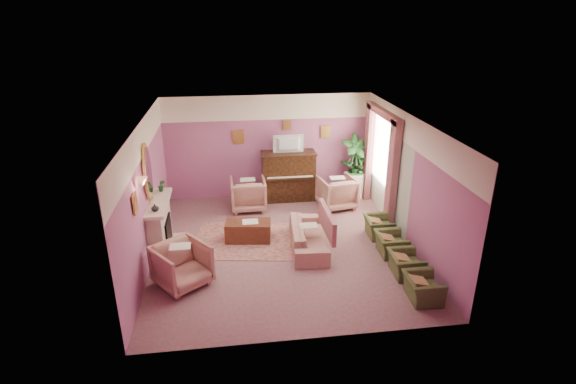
{
  "coord_description": "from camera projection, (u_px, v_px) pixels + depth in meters",
  "views": [
    {
      "loc": [
        -1.04,
        -8.61,
        4.82
      ],
      "look_at": [
        0.18,
        0.4,
        1.13
      ],
      "focal_mm": 28.0,
      "sensor_mm": 36.0,
      "label": 1
    }
  ],
  "objects": [
    {
      "name": "curtain_left",
      "position": [
        392.0,
        176.0,
        10.26
      ],
      "size": [
        0.16,
        0.34,
        2.6
      ],
      "primitive_type": "cube",
      "color": "#9F555E",
      "rests_on": "floor"
    },
    {
      "name": "floor",
      "position": [
        282.0,
        247.0,
        9.85
      ],
      "size": [
        5.5,
        6.0,
        0.01
      ],
      "primitive_type": "cube",
      "color": "#8A5C60",
      "rests_on": "ground"
    },
    {
      "name": "wall_back",
      "position": [
        268.0,
        147.0,
        12.08
      ],
      "size": [
        5.5,
        0.02,
        2.8
      ],
      "primitive_type": "cube",
      "color": "#8C5885",
      "rests_on": "floor"
    },
    {
      "name": "palm_plant",
      "position": [
        355.0,
        161.0,
        12.09
      ],
      "size": [
        0.76,
        0.76,
        1.44
      ],
      "primitive_type": "imported",
      "color": "#1E4C1F",
      "rests_on": "palm_pot"
    },
    {
      "name": "stripe_panel",
      "position": [
        386.0,
        175.0,
        10.98
      ],
      "size": [
        0.01,
        3.0,
        2.15
      ],
      "primitive_type": "cube",
      "color": "#B5BFAC",
      "rests_on": "wall_right"
    },
    {
      "name": "piano_keyshelf",
      "position": [
        290.0,
        179.0,
        11.78
      ],
      "size": [
        1.3,
        0.12,
        0.06
      ],
      "primitive_type": "cube",
      "color": "black",
      "rests_on": "piano"
    },
    {
      "name": "fireplace_inset",
      "position": [
        165.0,
        234.0,
        9.57
      ],
      "size": [
        0.18,
        0.72,
        0.68
      ],
      "primitive_type": "cube",
      "color": "black",
      "rests_on": "floor"
    },
    {
      "name": "fire_ember",
      "position": [
        168.0,
        241.0,
        9.64
      ],
      "size": [
        0.06,
        0.54,
        0.1
      ],
      "primitive_type": "cube",
      "color": "orange",
      "rests_on": "floor"
    },
    {
      "name": "side_plant_big",
      "position": [
        355.0,
        167.0,
        12.15
      ],
      "size": [
        0.3,
        0.3,
        0.34
      ],
      "primitive_type": "imported",
      "color": "#1E4C1F",
      "rests_on": "side_table"
    },
    {
      "name": "wall_right",
      "position": [
        409.0,
        181.0,
        9.66
      ],
      "size": [
        0.02,
        6.0,
        2.8
      ],
      "primitive_type": "cube",
      "color": "#8C5885",
      "rests_on": "floor"
    },
    {
      "name": "piano_keys",
      "position": [
        290.0,
        177.0,
        11.76
      ],
      "size": [
        1.2,
        0.08,
        0.02
      ],
      "primitive_type": "cube",
      "color": "beige",
      "rests_on": "piano"
    },
    {
      "name": "window_blind",
      "position": [
        384.0,
        148.0,
        10.97
      ],
      "size": [
        0.03,
        1.4,
        1.8
      ],
      "primitive_type": "cube",
      "color": "beige",
      "rests_on": "wall_right"
    },
    {
      "name": "sofa",
      "position": [
        309.0,
        232.0,
        9.7
      ],
      "size": [
        0.62,
        1.85,
        0.75
      ],
      "primitive_type": "imported",
      "color": "tan",
      "rests_on": "floor"
    },
    {
      "name": "side_table",
      "position": [
        354.0,
        185.0,
        12.35
      ],
      "size": [
        0.52,
        0.52,
        0.7
      ],
      "primitive_type": "cylinder",
      "color": "silver",
      "rests_on": "floor"
    },
    {
      "name": "pelmet",
      "position": [
        383.0,
        113.0,
        10.64
      ],
      "size": [
        0.16,
        2.2,
        0.16
      ],
      "primitive_type": "cube",
      "color": "#9F555E",
      "rests_on": "wall_right"
    },
    {
      "name": "curtain_right",
      "position": [
        368.0,
        153.0,
        11.95
      ],
      "size": [
        0.16,
        0.34,
        2.6
      ],
      "primitive_type": "cube",
      "color": "#9F555E",
      "rests_on": "floor"
    },
    {
      "name": "wall_front",
      "position": [
        307.0,
        262.0,
        6.57
      ],
      "size": [
        5.5,
        0.02,
        2.8
      ],
      "primitive_type": "cube",
      "color": "#8C5885",
      "rests_on": "floor"
    },
    {
      "name": "piano",
      "position": [
        288.0,
        177.0,
        12.13
      ],
      "size": [
        1.4,
        0.6,
        1.3
      ],
      "primitive_type": "cube",
      "color": "black",
      "rests_on": "floor"
    },
    {
      "name": "sconce_shade",
      "position": [
        142.0,
        182.0,
        8.0
      ],
      "size": [
        0.2,
        0.2,
        0.16
      ],
      "primitive_type": "cone",
      "color": "tan",
      "rests_on": "wall_left"
    },
    {
      "name": "table_paper",
      "position": [
        250.0,
        222.0,
        9.98
      ],
      "size": [
        0.35,
        0.28,
        0.01
      ],
      "primitive_type": "cube",
      "color": "white",
      "rests_on": "coffee_table"
    },
    {
      "name": "floral_armchair_front",
      "position": [
        182.0,
        263.0,
        8.33
      ],
      "size": [
        0.88,
        0.88,
        0.92
      ],
      "primitive_type": "imported",
      "color": "tan",
      "rests_on": "floor"
    },
    {
      "name": "mirror_glass",
      "position": [
        149.0,
        172.0,
        9.02
      ],
      "size": [
        0.01,
        0.6,
        1.06
      ],
      "primitive_type": "ellipsoid",
      "color": "white",
      "rests_on": "wall_left"
    },
    {
      "name": "print_back_right",
      "position": [
        326.0,
        132.0,
        12.09
      ],
      "size": [
        0.26,
        0.03,
        0.34
      ],
      "primitive_type": "cube",
      "color": "gold",
      "rests_on": "wall_back"
    },
    {
      "name": "ceiling",
      "position": [
        282.0,
        121.0,
        8.8
      ],
      "size": [
        5.5,
        6.0,
        0.01
      ],
      "primitive_type": "cube",
      "color": "beige",
      "rests_on": "wall_back"
    },
    {
      "name": "wall_left",
      "position": [
        146.0,
        194.0,
        8.98
      ],
      "size": [
        0.02,
        6.0,
        2.8
      ],
      "primitive_type": "cube",
      "color": "#8C5885",
      "rests_on": "floor"
    },
    {
      "name": "olive_chair_a",
      "position": [
        423.0,
        284.0,
        7.97
      ],
      "size": [
        0.49,
        0.7,
        0.6
      ],
      "primitive_type": "imported",
      "color": "#49562B",
      "rests_on": "floor"
    },
    {
      "name": "picture_rail_band",
      "position": [
        268.0,
        107.0,
        11.66
      ],
      "size": [
        5.5,
        0.01,
        0.65
      ],
      "primitive_type": "cube",
      "color": "white",
      "rests_on": "wall_back"
    },
    {
      "name": "mantel_vase",
      "position": [
        155.0,
        208.0,
        8.79
      ],
      "size": [
        0.16,
        0.16,
        0.16
      ],
      "primitive_type": "imported",
      "color": "white",
      "rests_on": "mantel_shelf"
    },
    {
      "name": "area_rug",
      "position": [
        251.0,
        240.0,
        10.12
      ],
      "size": [
        2.75,
        2.16,
        0.01
      ],
      "primitive_type": "cube",
      "rotation": [
        0.0,
        0.0,
        -0.15
      ],
      "color": "#A5655E",
      "rests_on": "floor"
    },
    {
      "name": "piano_top",
      "position": [
        288.0,
        153.0,
        11.88
      ],
      "size": [
        1.45,
        0.65,
        0.04
      ],
      "primitive_type": "cube",
      "color": "black",
      "rests_on": "piano"
    },
    {
      "name": "olive_chair_c",
      "position": [
        391.0,
        241.0,
        9.47
      ],
      "size": [
        0.49,
        0.7,
        0.6
      ],
      "primitive_type": "imported",
      "color": "#49562B",
      "rests_on": "floor"
    },
    {
      "name": "olive_chair_b",
      "position": [
        406.0,
        261.0,
        8.72
      ],
      "size": [
        0.49,
        0.7,
        0.6
      ],
      "primitive_type": "imported",
      "color": "#49562B",
      "rests_on": "floor"
    },
    {
      "name": "print_back_mid",
      "position": [
        287.0,
        125.0,
        11.88
      ],
      "size": [
        0.22,
        0.03,
        0.26
      ],
      "primitive_type": "cube",
      "color": "gold",
      "rests_on": "wall_back"
    },
    {
      "name": "olive_chair_d",
      "position": [
        379.0,
        224.0,
        10.23
      ],
      "size": [
        0.49,
        0.7,
        0.6
      ],
      "primitive_type": "imported",
      "color": "#49562B",
      "rests_on": "floor"
    },
    {
      "name": "floral_armchair_left",
      "position": [
        248.0,
        192.0,
        11.57
      ],
      "size": [
        0.88,
        0.88,
        0.92
      ],
      "primitive_type": "imported",
      "color": "tan",
      "rests_on": "floor"
    },
    {
      "name": "fireplace_surround",
      "position": [
        160.0,
        227.0,
        9.5
      ],
      "size": [
        0.3,
        1.4,
        1.1
      ],
      "primitive_type": "cube",
      "color": "beige",
      "rests_on": "floor"
    },
    {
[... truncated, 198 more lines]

